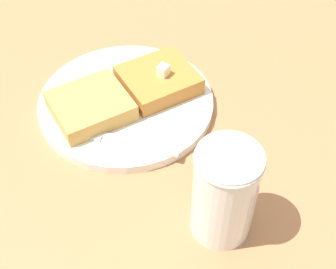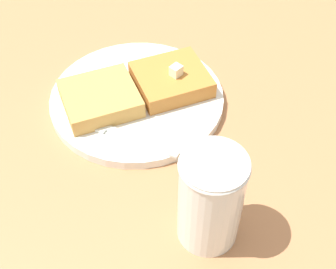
{
  "view_description": "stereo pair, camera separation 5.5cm",
  "coord_description": "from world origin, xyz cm",
  "views": [
    {
      "loc": [
        11.6,
        48.39,
        47.64
      ],
      "look_at": [
        -4.53,
        15.36,
        7.15
      ],
      "focal_mm": 50.0,
      "sensor_mm": 36.0,
      "label": 1
    },
    {
      "loc": [
        6.53,
        50.42,
        47.64
      ],
      "look_at": [
        -4.53,
        15.36,
        7.15
      ],
      "focal_mm": 50.0,
      "sensor_mm": 36.0,
      "label": 2
    }
  ],
  "objects": [
    {
      "name": "table_surface",
      "position": [
        0.0,
        0.0,
        1.32
      ],
      "size": [
        125.84,
        125.84,
        2.65
      ],
      "primitive_type": "cube",
      "color": "#A46D44",
      "rests_on": "ground"
    },
    {
      "name": "butter_pat_primary",
      "position": [
        -9.04,
        4.66,
        7.13
      ],
      "size": [
        1.93,
        1.88,
        1.47
      ],
      "primitive_type": "cube",
      "rotation": [
        0.0,
        0.0,
        0.52
      ],
      "color": "#EFEBC4",
      "rests_on": "toast_slice_left"
    },
    {
      "name": "toast_slice_left",
      "position": [
        -8.57,
        4.05,
        5.17
      ],
      "size": [
        10.17,
        9.5,
        2.45
      ],
      "primitive_type": "cube",
      "rotation": [
        0.0,
        0.0,
        0.07
      ],
      "color": "#B47330",
      "rests_on": "plate"
    },
    {
      "name": "toast_slice_middle",
      "position": [
        1.53,
        4.79,
        5.17
      ],
      "size": [
        10.17,
        9.5,
        2.45
      ],
      "primitive_type": "cube",
      "rotation": [
        0.0,
        0.0,
        0.07
      ],
      "color": "tan",
      "rests_on": "plate"
    },
    {
      "name": "syrup_jar",
      "position": [
        -5.54,
        26.3,
        8.35
      ],
      "size": [
        6.8,
        6.8,
        11.89
      ],
      "color": "#4C1C0D",
      "rests_on": "table_surface"
    },
    {
      "name": "fork",
      "position": [
        0.97,
        10.07,
        4.13
      ],
      "size": [
        12.4,
        12.26,
        0.36
      ],
      "color": "silver",
      "rests_on": "plate"
    },
    {
      "name": "plate",
      "position": [
        -3.52,
        4.42,
        3.39
      ],
      "size": [
        23.72,
        23.72,
        1.3
      ],
      "color": "silver",
      "rests_on": "table_surface"
    }
  ]
}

